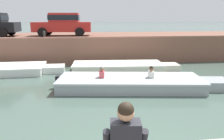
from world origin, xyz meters
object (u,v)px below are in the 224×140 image
car_left_inner_red (63,23)px  mooring_bollard_mid (44,34)px  boat_moored_central_cream (122,67)px  motorboat_passing (136,83)px

car_left_inner_red → mooring_bollard_mid: car_left_inner_red is taller
boat_moored_central_cream → mooring_bollard_mid: bearing=155.3°
motorboat_passing → boat_moored_central_cream: bearing=90.9°
motorboat_passing → car_left_inner_red: size_ratio=1.82×
boat_moored_central_cream → motorboat_passing: size_ratio=0.84×
motorboat_passing → car_left_inner_red: (-3.50, 7.15, 2.28)m
boat_moored_central_cream → mooring_bollard_mid: mooring_bollard_mid is taller
boat_moored_central_cream → car_left_inner_red: size_ratio=1.52×
motorboat_passing → car_left_inner_red: car_left_inner_red is taller
boat_moored_central_cream → car_left_inner_red: car_left_inner_red is taller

